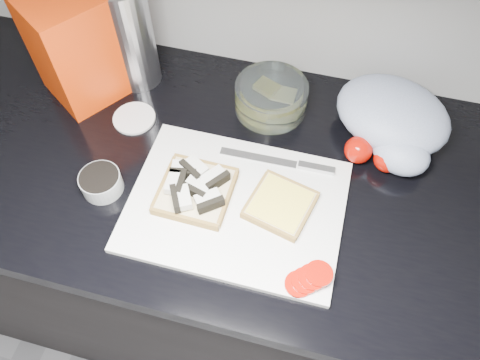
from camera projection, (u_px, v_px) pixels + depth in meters
name	position (u px, v px, depth m)	size (l,w,h in m)	color
base_cabinet	(229.00, 259.00, 1.34)	(3.50, 0.60, 0.86)	black
countertop	(225.00, 168.00, 0.96)	(3.50, 0.64, 0.04)	black
cutting_board	(236.00, 206.00, 0.88)	(0.40, 0.30, 0.01)	white
bread_left	(195.00, 189.00, 0.88)	(0.14, 0.14, 0.04)	beige
bread_right	(280.00, 205.00, 0.87)	(0.14, 0.14, 0.02)	beige
tomato_slices	(309.00, 279.00, 0.79)	(0.09, 0.08, 0.02)	#B30E04
knife	(291.00, 164.00, 0.92)	(0.23, 0.02, 0.01)	#B0B0B5
seed_tub	(101.00, 182.00, 0.89)	(0.08, 0.08, 0.04)	#999E9E
tub_lid	(134.00, 118.00, 1.01)	(0.09, 0.09, 0.01)	silver
glass_bowl	(271.00, 97.00, 1.00)	(0.16, 0.16, 0.06)	silver
bread_bag	(73.00, 47.00, 0.96)	(0.15, 0.14, 0.24)	red
steel_canister	(130.00, 36.00, 0.98)	(0.10, 0.10, 0.24)	#ABABAF
grocery_bag	(394.00, 120.00, 0.94)	(0.29, 0.28, 0.10)	#AFB9D8
whole_tomatoes	(373.00, 154.00, 0.92)	(0.11, 0.06, 0.06)	#B30E04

